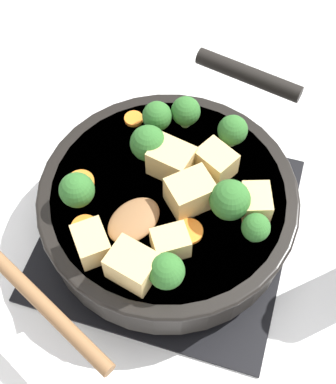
% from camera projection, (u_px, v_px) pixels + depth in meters
% --- Properties ---
extents(ground_plane, '(2.40, 2.40, 0.00)m').
position_uv_depth(ground_plane, '(168.00, 227.00, 0.71)').
color(ground_plane, white).
extents(front_burner_grate, '(0.31, 0.31, 0.03)m').
position_uv_depth(front_burner_grate, '(168.00, 223.00, 0.70)').
color(front_burner_grate, black).
rests_on(front_burner_grate, ground_plane).
extents(skillet_pan, '(0.31, 0.41, 0.06)m').
position_uv_depth(skillet_pan, '(169.00, 203.00, 0.66)').
color(skillet_pan, black).
rests_on(skillet_pan, front_burner_grate).
extents(wooden_spoon, '(0.19, 0.21, 0.02)m').
position_uv_depth(wooden_spoon, '(87.00, 262.00, 0.58)').
color(wooden_spoon, brown).
rests_on(wooden_spoon, skillet_pan).
extents(tofu_cube_center_large, '(0.06, 0.05, 0.04)m').
position_uv_depth(tofu_cube_center_large, '(132.00, 266.00, 0.56)').
color(tofu_cube_center_large, '#DBB770').
rests_on(tofu_cube_center_large, skillet_pan).
extents(tofu_cube_near_handle, '(0.06, 0.06, 0.04)m').
position_uv_depth(tofu_cube_near_handle, '(190.00, 193.00, 0.61)').
color(tofu_cube_near_handle, '#DBB770').
rests_on(tofu_cube_near_handle, skillet_pan).
extents(tofu_cube_east_chunk, '(0.04, 0.05, 0.03)m').
position_uv_depth(tofu_cube_east_chunk, '(256.00, 202.00, 0.61)').
color(tofu_cube_east_chunk, '#DBB770').
rests_on(tofu_cube_east_chunk, skillet_pan).
extents(tofu_cube_west_chunk, '(0.05, 0.05, 0.03)m').
position_uv_depth(tofu_cube_west_chunk, '(92.00, 243.00, 0.58)').
color(tofu_cube_west_chunk, '#DBB770').
rests_on(tofu_cube_west_chunk, skillet_pan).
extents(tofu_cube_back_piece, '(0.05, 0.05, 0.03)m').
position_uv_depth(tofu_cube_back_piece, '(216.00, 162.00, 0.63)').
color(tofu_cube_back_piece, '#DBB770').
rests_on(tofu_cube_back_piece, skillet_pan).
extents(tofu_cube_front_piece, '(0.05, 0.05, 0.03)m').
position_uv_depth(tofu_cube_front_piece, '(170.00, 243.00, 0.58)').
color(tofu_cube_front_piece, '#DBB770').
rests_on(tofu_cube_front_piece, skillet_pan).
extents(tofu_cube_mid_small, '(0.06, 0.05, 0.04)m').
position_uv_depth(tofu_cube_mid_small, '(171.00, 161.00, 0.63)').
color(tofu_cube_mid_small, '#DBB770').
rests_on(tofu_cube_mid_small, skillet_pan).
extents(broccoli_floret_near_spoon, '(0.04, 0.04, 0.05)m').
position_uv_depth(broccoli_floret_near_spoon, '(166.00, 271.00, 0.55)').
color(broccoli_floret_near_spoon, '#709956').
rests_on(broccoli_floret_near_spoon, skillet_pan).
extents(broccoli_floret_center_top, '(0.05, 0.05, 0.05)m').
position_uv_depth(broccoli_floret_center_top, '(230.00, 200.00, 0.59)').
color(broccoli_floret_center_top, '#709956').
rests_on(broccoli_floret_center_top, skillet_pan).
extents(broccoli_floret_east_rim, '(0.03, 0.03, 0.04)m').
position_uv_depth(broccoli_floret_east_rim, '(256.00, 228.00, 0.58)').
color(broccoli_floret_east_rim, '#709956').
rests_on(broccoli_floret_east_rim, skillet_pan).
extents(broccoli_floret_west_rim, '(0.04, 0.04, 0.05)m').
position_uv_depth(broccoli_floret_west_rim, '(77.00, 190.00, 0.60)').
color(broccoli_floret_west_rim, '#709956').
rests_on(broccoli_floret_west_rim, skillet_pan).
extents(broccoli_floret_north_edge, '(0.04, 0.04, 0.04)m').
position_uv_depth(broccoli_floret_north_edge, '(157.00, 116.00, 0.66)').
color(broccoli_floret_north_edge, '#709956').
rests_on(broccoli_floret_north_edge, skillet_pan).
extents(broccoli_floret_south_cluster, '(0.04, 0.04, 0.04)m').
position_uv_depth(broccoli_floret_south_cluster, '(233.00, 130.00, 0.65)').
color(broccoli_floret_south_cluster, '#709956').
rests_on(broccoli_floret_south_cluster, skillet_pan).
extents(broccoli_floret_mid_floret, '(0.04, 0.04, 0.04)m').
position_uv_depth(broccoli_floret_mid_floret, '(186.00, 111.00, 0.66)').
color(broccoli_floret_mid_floret, '#709956').
rests_on(broccoli_floret_mid_floret, skillet_pan).
extents(broccoli_floret_small_inner, '(0.04, 0.04, 0.05)m').
position_uv_depth(broccoli_floret_small_inner, '(148.00, 143.00, 0.63)').
color(broccoli_floret_small_inner, '#709956').
rests_on(broccoli_floret_small_inner, skillet_pan).
extents(carrot_slice_orange_thin, '(0.02, 0.02, 0.01)m').
position_uv_depth(carrot_slice_orange_thin, '(134.00, 119.00, 0.69)').
color(carrot_slice_orange_thin, orange).
rests_on(carrot_slice_orange_thin, skillet_pan).
extents(carrot_slice_near_center, '(0.03, 0.03, 0.01)m').
position_uv_depth(carrot_slice_near_center, '(85.00, 227.00, 0.60)').
color(carrot_slice_near_center, orange).
rests_on(carrot_slice_near_center, skillet_pan).
extents(carrot_slice_edge_slice, '(0.03, 0.03, 0.01)m').
position_uv_depth(carrot_slice_edge_slice, '(81.00, 182.00, 0.64)').
color(carrot_slice_edge_slice, orange).
rests_on(carrot_slice_edge_slice, skillet_pan).
extents(carrot_slice_under_broccoli, '(0.03, 0.03, 0.01)m').
position_uv_depth(carrot_slice_under_broccoli, '(189.00, 231.00, 0.60)').
color(carrot_slice_under_broccoli, orange).
rests_on(carrot_slice_under_broccoli, skillet_pan).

